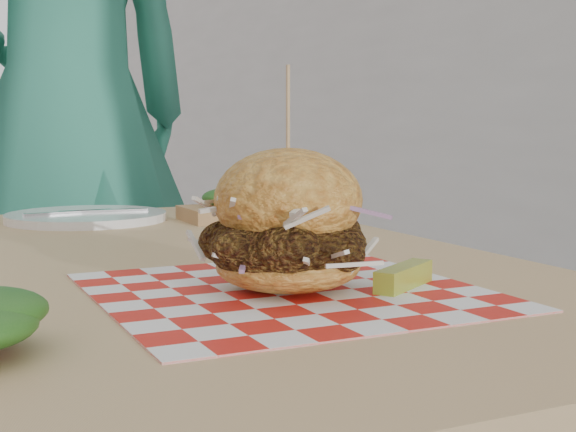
% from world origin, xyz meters
% --- Properties ---
extents(diner, '(0.76, 0.56, 1.91)m').
position_xyz_m(diner, '(0.33, 0.98, 0.95)').
color(diner, '#2D8269').
rests_on(diner, ground).
extents(patio_table, '(0.80, 1.20, 0.75)m').
position_xyz_m(patio_table, '(0.24, -0.09, 0.67)').
color(patio_table, tan).
rests_on(patio_table, ground).
extents(patio_chair, '(0.49, 0.50, 0.95)m').
position_xyz_m(patio_chair, '(0.26, 0.90, 0.55)').
color(patio_chair, tan).
rests_on(patio_chair, ground).
extents(paper_liner, '(0.36, 0.36, 0.00)m').
position_xyz_m(paper_liner, '(0.30, -0.34, 0.75)').
color(paper_liner, red).
rests_on(paper_liner, patio_table).
extents(sandwich, '(0.19, 0.19, 0.22)m').
position_xyz_m(sandwich, '(0.30, -0.34, 0.81)').
color(sandwich, gold).
rests_on(sandwich, paper_liner).
extents(pickle_spear, '(0.09, 0.07, 0.02)m').
position_xyz_m(pickle_spear, '(0.41, -0.37, 0.76)').
color(pickle_spear, '#8DA12E').
rests_on(pickle_spear, paper_liner).
extents(place_setting, '(0.27, 0.27, 0.02)m').
position_xyz_m(place_setting, '(0.24, 0.34, 0.76)').
color(place_setting, white).
rests_on(place_setting, patio_table).
extents(kraft_tray, '(0.15, 0.12, 0.06)m').
position_xyz_m(kraft_tray, '(0.46, 0.25, 0.77)').
color(kraft_tray, '#9B7346').
rests_on(kraft_tray, patio_table).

